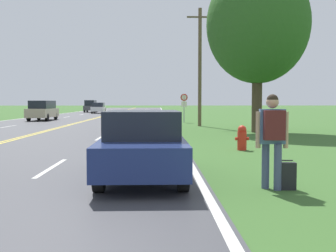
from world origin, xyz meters
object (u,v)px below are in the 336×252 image
object	(u,v)px
traffic_sign	(184,101)
tree_left_verge	(258,25)
hitchhiker_person	(273,131)
car_white_sedan_mid_near	(98,108)
suitcase	(285,176)
car_champagne_van_approaching	(43,110)
fire_hydrant	(242,138)
car_dark_blue_sedan_nearest	(143,144)
car_dark_grey_suv_mid_far	(91,106)

from	to	relation	value
traffic_sign	tree_left_verge	distance (m)	12.24
hitchhiker_person	tree_left_verge	world-z (taller)	tree_left_verge
traffic_sign	car_white_sedan_mid_near	xyz separation A→B (m)	(-10.79, 27.95, -0.94)
suitcase	tree_left_verge	distance (m)	16.28
suitcase	tree_left_verge	xyz separation A→B (m)	(3.00, 15.00, 5.56)
hitchhiker_person	tree_left_verge	bearing A→B (deg)	-9.19
tree_left_verge	car_champagne_van_approaching	world-z (taller)	tree_left_verge
fire_hydrant	tree_left_verge	distance (m)	10.33
traffic_sign	car_champagne_van_approaching	world-z (taller)	traffic_sign
suitcase	traffic_sign	distance (m)	26.11
car_dark_blue_sedan_nearest	car_white_sedan_mid_near	xyz separation A→B (m)	(-8.34, 52.79, 0.06)
car_white_sedan_mid_near	suitcase	bearing A→B (deg)	-169.85
car_white_sedan_mid_near	car_dark_grey_suv_mid_far	world-z (taller)	car_dark_grey_suv_mid_far
car_white_sedan_mid_near	car_dark_blue_sedan_nearest	bearing A→B (deg)	-172.45
suitcase	car_dark_blue_sedan_nearest	distance (m)	3.03
fire_hydrant	car_dark_grey_suv_mid_far	bearing A→B (deg)	104.31
tree_left_verge	car_champagne_van_approaching	bearing A→B (deg)	135.98
tree_left_verge	car_champagne_van_approaching	distance (m)	22.43
suitcase	car_champagne_van_approaching	distance (m)	32.80
tree_left_verge	car_white_sedan_mid_near	bearing A→B (deg)	109.83
suitcase	car_white_sedan_mid_near	world-z (taller)	car_white_sedan_mid_near
traffic_sign	car_white_sedan_mid_near	bearing A→B (deg)	111.11
car_white_sedan_mid_near	traffic_sign	bearing A→B (deg)	-160.32
traffic_sign	suitcase	bearing A→B (deg)	-89.39
car_dark_blue_sedan_nearest	car_champagne_van_approaching	world-z (taller)	car_champagne_van_approaching
tree_left_verge	car_white_sedan_mid_near	size ratio (longest dim) A/B	1.98
car_dark_grey_suv_mid_far	fire_hydrant	bearing A→B (deg)	-165.04
suitcase	tree_left_verge	size ratio (longest dim) A/B	0.06
car_champagne_van_approaching	car_dark_grey_suv_mid_far	bearing A→B (deg)	1.50
hitchhiker_person	car_dark_blue_sedan_nearest	bearing A→B (deg)	66.82
hitchhiker_person	car_white_sedan_mid_near	size ratio (longest dim) A/B	0.40
traffic_sign	car_white_sedan_mid_near	distance (m)	29.98
traffic_sign	car_dark_blue_sedan_nearest	world-z (taller)	traffic_sign
fire_hydrant	tree_left_verge	size ratio (longest dim) A/B	0.09
car_champagne_van_approaching	car_dark_grey_suv_mid_far	distance (m)	30.15
fire_hydrant	car_champagne_van_approaching	size ratio (longest dim) A/B	0.18
tree_left_verge	car_dark_grey_suv_mid_far	size ratio (longest dim) A/B	2.30
suitcase	traffic_sign	xyz separation A→B (m)	(-0.28, 26.06, 1.49)
tree_left_verge	fire_hydrant	bearing A→B (deg)	-106.51
hitchhiker_person	car_champagne_van_approaching	distance (m)	32.69
suitcase	traffic_sign	bearing A→B (deg)	3.66
tree_left_verge	car_champagne_van_approaching	xyz separation A→B (m)	(-15.74, 15.21, -4.89)
suitcase	car_dark_blue_sedan_nearest	size ratio (longest dim) A/B	0.13
fire_hydrant	traffic_sign	distance (m)	19.57
suitcase	tree_left_verge	world-z (taller)	tree_left_verge
tree_left_verge	car_dark_grey_suv_mid_far	world-z (taller)	tree_left_verge
car_dark_blue_sedan_nearest	suitcase	bearing A→B (deg)	65.24
hitchhiker_person	car_dark_grey_suv_mid_far	xyz separation A→B (m)	(-12.97, 60.35, -0.09)
suitcase	traffic_sign	world-z (taller)	traffic_sign
tree_left_verge	car_dark_blue_sedan_nearest	world-z (taller)	tree_left_verge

